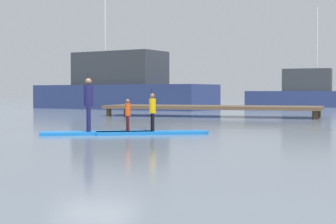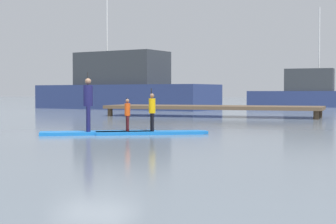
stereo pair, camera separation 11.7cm
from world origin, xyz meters
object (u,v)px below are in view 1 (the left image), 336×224
Objects in this scene: paddleboard_near at (152,133)px; paddler_child_solo at (152,110)px; paddleboard_far at (99,133)px; paddler_child_front at (128,113)px; fishing_boat_white_large at (122,88)px; paddler_adult at (88,101)px; motor_boat_small_navy at (303,93)px.

paddler_child_solo is at bearing 76.17° from paddleboard_near.
paddler_child_front reaches higher than paddleboard_far.
paddleboard_near is 1.01m from paddler_child_front.
fishing_boat_white_large is at bearing 115.68° from paddleboard_near.
paddleboard_near is at bearing -103.83° from paddler_child_solo.
paddleboard_near is 1.81× the size of paddler_adult.
paddler_adult is 0.19× the size of motor_boat_small_navy.
paddleboard_far is 3.39× the size of paddler_child_front.
paddleboard_near is 1.67m from paddleboard_far.
fishing_boat_white_large is (-11.42, 23.75, 1.64)m from paddleboard_near.
paddler_child_solo is 0.38× the size of paddleboard_far.
paddleboard_far is 1.07m from paddler_adult.
paddleboard_near is 0.34× the size of motor_boat_small_navy.
fishing_boat_white_large reaches higher than paddleboard_near.
paddleboard_far is 0.36× the size of motor_boat_small_navy.
paddler_child_solo is 26.36m from fishing_boat_white_large.
paddler_child_front is (1.07, 0.62, -0.40)m from paddler_adult.
paddler_child_solo reaches higher than paddler_child_front.
fishing_boat_white_large is at bearing 114.01° from paddler_child_front.
paddler_adult reaches higher than paddler_child_front.
paddler_child_solo is (0.00, 0.01, 0.73)m from paddleboard_near.
paddleboard_near is at bearing 9.92° from paddler_child_front.
paddler_child_front reaches higher than paddleboard_near.
paddleboard_far is at bearing -149.47° from paddler_child_front.
paddler_child_solo reaches higher than paddleboard_far.
motor_boat_small_navy reaches higher than paddler_child_solo.
paddleboard_near is 26.40m from fishing_boat_white_large.
paddler_child_front is (-0.79, -0.15, -0.11)m from paddler_child_solo.
paddleboard_far is at bearing -158.72° from paddler_child_solo.
paddler_child_solo is 2.03m from paddler_adult.
paddleboard_near is 0.22× the size of fishing_boat_white_large.
paddleboard_far is (-1.56, -0.59, 0.00)m from paddleboard_near.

